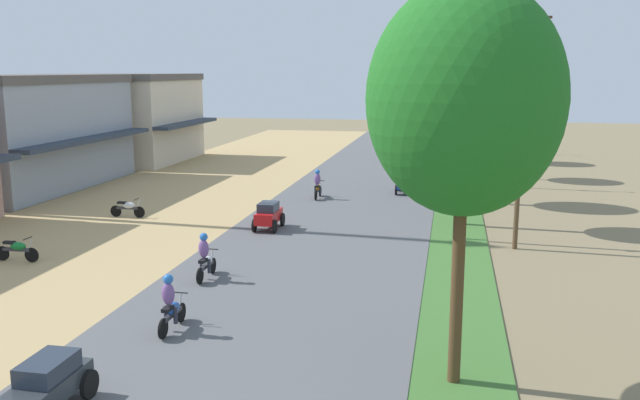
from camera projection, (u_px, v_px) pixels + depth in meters
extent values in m
cube|color=#999EA8|center=(33.00, 136.00, 41.09)|extent=(6.44, 13.64, 6.40)
cube|color=#2D3847|center=(90.00, 139.00, 40.39)|extent=(1.20, 13.64, 0.25)
cube|color=#59514C|center=(28.00, 79.00, 40.43)|extent=(6.64, 13.84, 0.50)
cube|color=beige|center=(129.00, 121.00, 53.24)|extent=(8.69, 10.10, 6.40)
cube|color=#2D3847|center=(187.00, 124.00, 52.33)|extent=(1.20, 10.10, 0.25)
cube|color=#59514C|center=(126.00, 77.00, 52.58)|extent=(8.89, 10.30, 0.50)
cylinder|color=black|center=(32.00, 255.00, 25.16)|extent=(0.56, 0.06, 0.56)
cylinder|color=black|center=(2.00, 253.00, 25.39)|extent=(0.56, 0.06, 0.56)
cube|color=#333338|center=(17.00, 250.00, 25.24)|extent=(1.12, 0.12, 0.12)
ellipsoid|color=#14722D|center=(18.00, 246.00, 25.20)|extent=(0.64, 0.28, 0.32)
cube|color=black|center=(9.00, 243.00, 25.24)|extent=(0.44, 0.20, 0.10)
cylinder|color=#A5A8AD|center=(30.00, 248.00, 25.12)|extent=(0.26, 0.05, 0.68)
cylinder|color=black|center=(27.00, 238.00, 25.06)|extent=(0.04, 0.54, 0.04)
cylinder|color=black|center=(139.00, 212.00, 32.77)|extent=(0.56, 0.06, 0.56)
cylinder|color=black|center=(116.00, 211.00, 33.00)|extent=(0.56, 0.06, 0.56)
cube|color=#333338|center=(127.00, 208.00, 32.85)|extent=(1.12, 0.12, 0.12)
ellipsoid|color=silver|center=(129.00, 205.00, 32.81)|extent=(0.64, 0.28, 0.32)
cube|color=black|center=(122.00, 203.00, 32.86)|extent=(0.44, 0.20, 0.10)
cylinder|color=#A5A8AD|center=(138.00, 207.00, 32.73)|extent=(0.26, 0.05, 0.68)
cylinder|color=black|center=(136.00, 199.00, 32.67)|extent=(0.04, 0.54, 0.04)
cylinder|color=#4C351E|center=(458.00, 276.00, 15.10)|extent=(0.29, 0.29, 5.10)
ellipsoid|color=#1D641E|center=(465.00, 99.00, 14.35)|extent=(4.27, 4.27, 5.09)
cylinder|color=#4C351E|center=(463.00, 158.00, 30.88)|extent=(0.32, 0.32, 6.26)
ellipsoid|color=#285C25|center=(466.00, 71.00, 30.12)|extent=(3.16, 3.16, 3.03)
cylinder|color=#4C351E|center=(456.00, 154.00, 36.64)|extent=(0.36, 0.36, 5.18)
ellipsoid|color=#225C1B|center=(459.00, 87.00, 35.95)|extent=(3.34, 3.34, 3.79)
cylinder|color=#4C351E|center=(457.00, 126.00, 45.32)|extent=(0.25, 0.25, 6.75)
ellipsoid|color=#245023|center=(460.00, 62.00, 44.51)|extent=(3.12, 3.12, 3.34)
cylinder|color=#4C351E|center=(458.00, 118.00, 53.34)|extent=(0.25, 0.25, 6.74)
ellipsoid|color=#1B6025|center=(460.00, 64.00, 52.54)|extent=(3.16, 3.16, 3.03)
cylinder|color=gray|center=(464.00, 150.00, 28.02)|extent=(0.16, 0.16, 7.67)
cylinder|color=gray|center=(451.00, 60.00, 27.46)|extent=(1.40, 0.08, 0.08)
ellipsoid|color=silver|center=(433.00, 62.00, 27.60)|extent=(0.36, 0.20, 0.14)
cylinder|color=gray|center=(486.00, 60.00, 27.19)|extent=(1.40, 0.08, 0.08)
ellipsoid|color=silver|center=(503.00, 62.00, 27.07)|extent=(0.36, 0.20, 0.14)
cylinder|color=gray|center=(461.00, 119.00, 41.68)|extent=(0.16, 0.16, 8.28)
cylinder|color=gray|center=(452.00, 53.00, 41.06)|extent=(1.40, 0.08, 0.08)
ellipsoid|color=silver|center=(440.00, 54.00, 41.20)|extent=(0.36, 0.20, 0.14)
cylinder|color=gray|center=(475.00, 53.00, 40.79)|extent=(1.40, 0.08, 0.08)
ellipsoid|color=silver|center=(487.00, 54.00, 40.67)|extent=(0.36, 0.20, 0.14)
cylinder|color=gray|center=(459.00, 104.00, 59.07)|extent=(0.16, 0.16, 8.36)
cylinder|color=gray|center=(453.00, 57.00, 58.43)|extent=(1.40, 0.08, 0.08)
ellipsoid|color=silver|center=(444.00, 58.00, 58.58)|extent=(0.36, 0.20, 0.14)
cylinder|color=gray|center=(469.00, 57.00, 58.17)|extent=(1.40, 0.08, 0.08)
ellipsoid|color=silver|center=(477.00, 58.00, 58.05)|extent=(0.36, 0.20, 0.14)
cylinder|color=brown|center=(521.00, 131.00, 26.42)|extent=(0.20, 0.20, 9.65)
cube|color=#473323|center=(528.00, 17.00, 25.60)|extent=(1.80, 0.10, 0.10)
cube|color=#282D33|center=(47.00, 389.00, 13.93)|extent=(0.88, 2.25, 0.44)
cube|color=#232B38|center=(48.00, 368.00, 13.95)|extent=(0.81, 1.30, 0.40)
cylinder|color=black|center=(49.00, 380.00, 14.85)|extent=(0.11, 0.64, 0.64)
cylinder|color=black|center=(90.00, 384.00, 14.67)|extent=(0.11, 0.64, 0.64)
cube|color=red|center=(269.00, 216.00, 30.32)|extent=(0.84, 1.95, 0.50)
cube|color=#232B38|center=(268.00, 207.00, 30.18)|extent=(0.77, 1.10, 0.40)
cylinder|color=black|center=(263.00, 219.00, 31.14)|extent=(0.10, 0.60, 0.60)
cylinder|color=black|center=(283.00, 220.00, 30.96)|extent=(0.10, 0.60, 0.60)
cylinder|color=black|center=(254.00, 225.00, 29.78)|extent=(0.10, 0.60, 0.60)
cylinder|color=black|center=(275.00, 226.00, 29.61)|extent=(0.10, 0.60, 0.60)
cube|color=navy|center=(405.00, 183.00, 39.21)|extent=(0.84, 1.95, 0.50)
cube|color=#232B38|center=(405.00, 176.00, 39.17)|extent=(0.77, 1.10, 0.40)
cylinder|color=black|center=(412.00, 190.00, 38.50)|extent=(0.10, 0.60, 0.60)
cylinder|color=black|center=(396.00, 190.00, 38.68)|extent=(0.10, 0.60, 0.60)
cylinder|color=black|center=(414.00, 186.00, 39.85)|extent=(0.10, 0.60, 0.60)
cylinder|color=black|center=(398.00, 186.00, 40.03)|extent=(0.10, 0.60, 0.60)
cube|color=#B7BCC1|center=(413.00, 161.00, 46.88)|extent=(0.95, 2.40, 0.95)
cube|color=#232B38|center=(413.00, 152.00, 46.66)|extent=(0.87, 2.00, 0.35)
cylinder|color=black|center=(420.00, 170.00, 46.04)|extent=(0.12, 0.68, 0.68)
cylinder|color=black|center=(404.00, 170.00, 46.25)|extent=(0.12, 0.68, 0.68)
cylinder|color=black|center=(421.00, 167.00, 47.71)|extent=(0.12, 0.68, 0.68)
cylinder|color=black|center=(406.00, 166.00, 47.91)|extent=(0.12, 0.68, 0.68)
cylinder|color=black|center=(181.00, 313.00, 19.13)|extent=(0.06, 0.56, 0.56)
cylinder|color=black|center=(163.00, 329.00, 17.93)|extent=(0.06, 0.56, 0.56)
cube|color=#333338|center=(172.00, 314.00, 18.49)|extent=(0.12, 1.12, 0.12)
ellipsoid|color=#1E4CA5|center=(173.00, 308.00, 18.54)|extent=(0.28, 0.64, 0.32)
cube|color=black|center=(168.00, 309.00, 18.17)|extent=(0.20, 0.44, 0.10)
cylinder|color=#A5A8AD|center=(180.00, 304.00, 19.02)|extent=(0.05, 0.26, 0.68)
cylinder|color=black|center=(179.00, 293.00, 18.89)|extent=(0.54, 0.04, 0.04)
ellipsoid|color=#724C8C|center=(168.00, 294.00, 18.18)|extent=(0.36, 0.28, 0.64)
sphere|color=blue|center=(168.00, 279.00, 18.14)|extent=(0.28, 0.28, 0.28)
cylinder|color=#2D2D38|center=(166.00, 314.00, 18.42)|extent=(0.12, 0.12, 0.48)
cylinder|color=#2D2D38|center=(175.00, 315.00, 18.37)|extent=(0.12, 0.12, 0.48)
cylinder|color=black|center=(213.00, 266.00, 23.72)|extent=(0.06, 0.56, 0.56)
cylinder|color=black|center=(200.00, 276.00, 22.53)|extent=(0.06, 0.56, 0.56)
cube|color=#333338|center=(206.00, 266.00, 23.09)|extent=(0.12, 1.12, 0.12)
ellipsoid|color=silver|center=(207.00, 261.00, 23.14)|extent=(0.28, 0.64, 0.32)
cube|color=black|center=(203.00, 261.00, 22.77)|extent=(0.20, 0.44, 0.10)
cylinder|color=#A5A8AD|center=(212.00, 259.00, 23.61)|extent=(0.05, 0.26, 0.68)
cylinder|color=black|center=(211.00, 249.00, 23.48)|extent=(0.54, 0.04, 0.04)
ellipsoid|color=#724C8C|center=(204.00, 249.00, 22.77)|extent=(0.36, 0.28, 0.64)
sphere|color=blue|center=(204.00, 237.00, 22.73)|extent=(0.28, 0.28, 0.28)
cylinder|color=#2D2D38|center=(201.00, 266.00, 23.02)|extent=(0.12, 0.12, 0.48)
cylinder|color=#2D2D38|center=(209.00, 266.00, 22.96)|extent=(0.12, 0.12, 0.48)
cylinder|color=black|center=(320.00, 191.00, 38.28)|extent=(0.06, 0.56, 0.56)
cylinder|color=black|center=(316.00, 195.00, 37.09)|extent=(0.06, 0.56, 0.56)
cube|color=#333338|center=(318.00, 190.00, 37.65)|extent=(0.12, 1.12, 0.12)
ellipsoid|color=orange|center=(318.00, 187.00, 37.70)|extent=(0.28, 0.64, 0.32)
cube|color=black|center=(317.00, 186.00, 37.33)|extent=(0.20, 0.44, 0.10)
cylinder|color=#A5A8AD|center=(320.00, 187.00, 38.17)|extent=(0.05, 0.26, 0.68)
cylinder|color=black|center=(320.00, 181.00, 38.04)|extent=(0.54, 0.04, 0.04)
ellipsoid|color=#724C8C|center=(317.00, 179.00, 37.33)|extent=(0.36, 0.28, 0.64)
sphere|color=blue|center=(317.00, 172.00, 37.29)|extent=(0.28, 0.28, 0.28)
cylinder|color=#2D2D38|center=(315.00, 190.00, 37.58)|extent=(0.12, 0.12, 0.48)
cylinder|color=#2D2D38|center=(320.00, 190.00, 37.52)|extent=(0.12, 0.12, 0.48)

